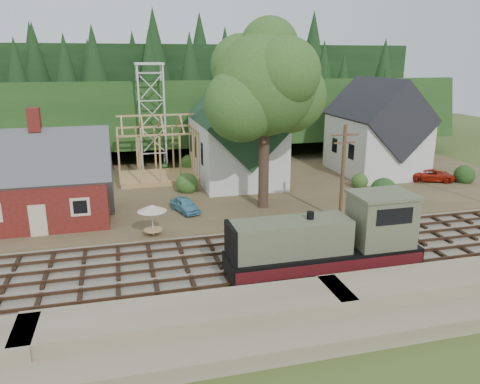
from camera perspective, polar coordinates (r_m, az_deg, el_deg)
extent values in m
plane|color=#384C1E|center=(31.82, 4.81, -7.96)|extent=(140.00, 140.00, 0.00)
cube|color=#7F7259|center=(24.90, 11.54, -15.54)|extent=(64.00, 5.00, 1.60)
cube|color=#726B5B|center=(31.79, 4.81, -7.82)|extent=(64.00, 11.00, 0.16)
cube|color=brown|center=(48.14, -2.30, 0.65)|extent=(64.00, 26.00, 0.30)
cube|color=#1E3F19|center=(71.23, -6.50, 5.48)|extent=(70.00, 28.96, 12.74)
cube|color=black|center=(86.88, -8.07, 7.32)|extent=(80.00, 20.00, 12.00)
cube|color=#571414|center=(40.27, -22.83, -0.68)|extent=(10.00, 7.00, 3.80)
cube|color=#4C4C51|center=(39.81, -23.13, 1.94)|extent=(10.80, 7.41, 7.41)
cube|color=#571414|center=(39.09, -23.82, 8.07)|extent=(0.90, 0.90, 1.80)
cube|color=beige|center=(37.15, -23.41, -3.22)|extent=(1.20, 0.06, 2.40)
cube|color=silver|center=(49.72, -0.58, 5.12)|extent=(8.00, 12.00, 6.40)
cube|color=#18351F|center=(49.22, -0.59, 8.78)|extent=(8.40, 12.96, 8.40)
cube|color=silver|center=(43.23, 1.37, 10.44)|extent=(2.40, 2.40, 4.00)
cone|color=#18351F|center=(43.04, 1.40, 14.82)|extent=(5.37, 5.37, 2.60)
cube|color=silver|center=(54.91, 16.17, 5.53)|extent=(8.00, 10.00, 6.40)
cube|color=black|center=(54.46, 16.43, 8.84)|extent=(8.40, 10.80, 8.40)
cube|color=tan|center=(51.02, -9.88, 1.77)|extent=(8.00, 6.00, 0.50)
cube|color=tan|center=(49.83, -10.25, 9.20)|extent=(8.00, 0.18, 0.18)
cube|color=silver|center=(54.41, -12.10, 8.70)|extent=(0.18, 0.18, 12.00)
cube|color=silver|center=(54.61, -9.13, 8.88)|extent=(0.18, 0.18, 12.00)
cube|color=silver|center=(57.18, -12.25, 9.03)|extent=(0.18, 0.18, 12.00)
cube|color=silver|center=(57.38, -9.43, 9.20)|extent=(0.18, 0.18, 12.00)
cube|color=silver|center=(55.49, -11.06, 15.12)|extent=(3.20, 3.20, 0.25)
cylinder|color=#38281E|center=(40.13, 2.91, 3.63)|extent=(0.90, 0.90, 8.00)
sphere|color=#315821|center=(39.26, 3.05, 12.93)|extent=(8.40, 8.40, 8.40)
sphere|color=#315821|center=(41.08, 5.99, 11.61)|extent=(6.40, 6.40, 6.40)
sphere|color=#315821|center=(37.99, 0.17, 10.58)|extent=(6.00, 6.00, 6.00)
cylinder|color=#4C331E|center=(37.74, 12.39, 2.00)|extent=(0.28, 0.28, 8.00)
cube|color=#4C331E|center=(37.12, 12.68, 6.80)|extent=(2.20, 0.12, 0.12)
cube|color=#4C331E|center=(37.22, 12.62, 5.89)|extent=(1.80, 0.12, 0.12)
cube|color=black|center=(29.80, 10.07, -9.19)|extent=(11.93, 2.49, 0.35)
cube|color=black|center=(29.50, 10.14, -7.92)|extent=(11.93, 2.88, 1.09)
cube|color=#53573F|center=(28.08, 6.22, -5.49)|extent=(7.16, 2.29, 2.09)
cube|color=#53573F|center=(30.44, 16.82, -3.28)|extent=(3.58, 2.78, 3.18)
cube|color=#53573F|center=(29.96, 17.07, -0.32)|extent=(3.78, 2.98, 0.20)
cube|color=black|center=(29.10, 18.35, -2.86)|extent=(2.39, 0.06, 0.99)
cube|color=#4B1013|center=(28.30, 11.37, -9.05)|extent=(11.93, 0.04, 0.70)
cube|color=#4B1013|center=(30.72, 9.00, -6.87)|extent=(11.93, 0.04, 0.70)
cylinder|color=black|center=(28.12, 8.56, -3.07)|extent=(0.44, 0.44, 0.70)
imported|color=#5BA3C4|center=(39.94, -6.71, -1.56)|extent=(2.45, 3.85, 1.22)
imported|color=#78AB76|center=(41.21, -24.29, -2.31)|extent=(4.13, 2.43, 1.29)
imported|color=#AC1E0D|center=(53.67, 22.30, 1.96)|extent=(5.27, 3.99, 1.33)
cylinder|color=silver|center=(34.87, -10.60, -3.58)|extent=(0.10, 0.10, 2.13)
cylinder|color=tan|center=(35.08, -10.55, -4.55)|extent=(1.35, 1.35, 0.08)
cone|color=beige|center=(34.53, -10.69, -1.92)|extent=(2.13, 2.13, 0.48)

